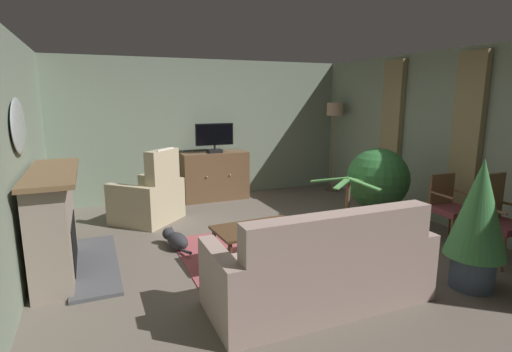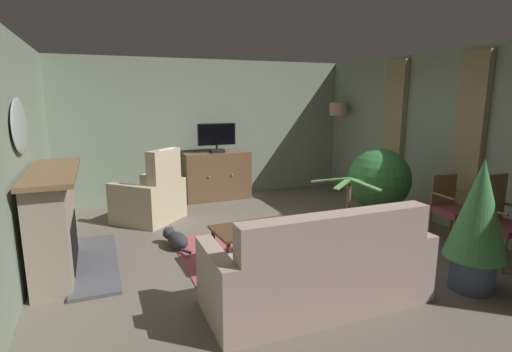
{
  "view_description": "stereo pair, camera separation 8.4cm",
  "coord_description": "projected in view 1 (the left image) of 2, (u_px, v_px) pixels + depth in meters",
  "views": [
    {
      "loc": [
        -2.09,
        -4.29,
        1.94
      ],
      "look_at": [
        -0.16,
        0.31,
        0.93
      ],
      "focal_mm": 27.75,
      "sensor_mm": 36.0,
      "label": 1
    },
    {
      "loc": [
        -2.02,
        -4.32,
        1.94
      ],
      "look_at": [
        -0.16,
        0.31,
        0.93
      ],
      "focal_mm": 27.75,
      "sensor_mm": 36.0,
      "label": 2
    }
  ],
  "objects": [
    {
      "name": "television",
      "position": [
        215.0,
        137.0,
        7.31
      ],
      "size": [
        0.72,
        0.2,
        0.54
      ],
      "color": "black",
      "rests_on": "tv_cabinet"
    },
    {
      "name": "curtain_panel_near",
      "position": [
        467.0,
        133.0,
        5.47
      ],
      "size": [
        0.1,
        0.44,
        2.2
      ],
      "primitive_type": "cube",
      "color": "#8E7F56"
    },
    {
      "name": "wall_right_with_window",
      "position": [
        449.0,
        139.0,
        5.88
      ],
      "size": [
        0.1,
        6.79,
        2.62
      ],
      "primitive_type": "cube",
      "color": "gray",
      "rests_on": "ground_plane"
    },
    {
      "name": "side_chair_mid_row",
      "position": [
        498.0,
        217.0,
        4.65
      ],
      "size": [
        0.49,
        0.44,
        1.04
      ],
      "color": "brown",
      "rests_on": "ground_plane"
    },
    {
      "name": "armchair_near_window",
      "position": [
        150.0,
        199.0,
        6.18
      ],
      "size": [
        1.22,
        1.22,
        1.17
      ],
      "color": "tan",
      "rests_on": "ground_plane"
    },
    {
      "name": "coffee_table",
      "position": [
        258.0,
        231.0,
        4.56
      ],
      "size": [
        1.03,
        0.64,
        0.46
      ],
      "color": "#4C331E",
      "rests_on": "ground_plane"
    },
    {
      "name": "wall_mirror_oval",
      "position": [
        19.0,
        126.0,
        4.06
      ],
      "size": [
        0.06,
        0.89,
        0.58
      ],
      "primitive_type": "ellipsoid",
      "color": "#B2B7BF"
    },
    {
      "name": "wall_back",
      "position": [
        207.0,
        129.0,
        7.64
      ],
      "size": [
        6.18,
        0.1,
        2.62
      ],
      "primitive_type": "cube",
      "color": "gray",
      "rests_on": "ground_plane"
    },
    {
      "name": "tv_cabinet",
      "position": [
        215.0,
        177.0,
        7.51
      ],
      "size": [
        1.24,
        0.53,
        0.9
      ],
      "color": "#4A3523",
      "rests_on": "ground_plane"
    },
    {
      "name": "floor_lamp",
      "position": [
        335.0,
        120.0,
        8.0
      ],
      "size": [
        0.33,
        0.33,
        1.8
      ],
      "color": "#4C4233",
      "rests_on": "ground_plane"
    },
    {
      "name": "side_chair_tucked_against_wall",
      "position": [
        449.0,
        206.0,
        5.29
      ],
      "size": [
        0.46,
        0.51,
        0.9
      ],
      "color": "brown",
      "rests_on": "ground_plane"
    },
    {
      "name": "cat",
      "position": [
        176.0,
        240.0,
        5.12
      ],
      "size": [
        0.32,
        0.72,
        0.24
      ],
      "color": "#2D2D33",
      "rests_on": "ground_plane"
    },
    {
      "name": "rug_central",
      "position": [
        283.0,
        247.0,
        5.16
      ],
      "size": [
        2.63,
        1.74,
        0.01
      ],
      "primitive_type": "cube",
      "color": "#9E474C",
      "rests_on": "ground_plane"
    },
    {
      "name": "potted_plant_leafy_by_curtain",
      "position": [
        478.0,
        218.0,
        3.94
      ],
      "size": [
        0.6,
        0.6,
        1.35
      ],
      "color": "#3D4C5B",
      "rests_on": "ground_plane"
    },
    {
      "name": "wall_left",
      "position": [
        6.0,
        164.0,
        3.72
      ],
      "size": [
        0.1,
        6.79,
        2.62
      ],
      "primitive_type": "cube",
      "color": "gray",
      "rests_on": "ground_plane"
    },
    {
      "name": "potted_plant_tall_palm_by_window",
      "position": [
        347.0,
        221.0,
        5.57
      ],
      "size": [
        0.78,
        0.87,
        0.84
      ],
      "color": "beige",
      "rests_on": "ground_plane"
    },
    {
      "name": "ground_plane",
      "position": [
        277.0,
        252.0,
        5.06
      ],
      "size": [
        6.18,
        6.79,
        0.04
      ],
      "primitive_type": "cube",
      "color": "#665B51"
    },
    {
      "name": "folded_newspaper",
      "position": [
        262.0,
        226.0,
        4.55
      ],
      "size": [
        0.34,
        0.27,
        0.01
      ],
      "primitive_type": "cube",
      "rotation": [
        0.0,
        0.0,
        0.19
      ],
      "color": "silver",
      "rests_on": "coffee_table"
    },
    {
      "name": "fireplace",
      "position": [
        56.0,
        224.0,
        4.37
      ],
      "size": [
        0.85,
        1.78,
        1.15
      ],
      "color": "#4C4C51",
      "rests_on": "ground_plane"
    },
    {
      "name": "sofa_floral",
      "position": [
        323.0,
        271.0,
        3.69
      ],
      "size": [
        2.1,
        0.85,
        0.98
      ],
      "color": "#A3897F",
      "rests_on": "ground_plane"
    },
    {
      "name": "tv_remote",
      "position": [
        247.0,
        225.0,
        4.59
      ],
      "size": [
        0.15,
        0.16,
        0.02
      ],
      "primitive_type": "cube",
      "rotation": [
        0.0,
        0.0,
        3.97
      ],
      "color": "black",
      "rests_on": "coffee_table"
    },
    {
      "name": "curtain_panel_far",
      "position": [
        392.0,
        126.0,
        6.82
      ],
      "size": [
        0.1,
        0.44,
        2.2
      ],
      "primitive_type": "cube",
      "color": "#8E7F56"
    },
    {
      "name": "potted_plant_on_hearth_side",
      "position": [
        378.0,
        180.0,
        5.82
      ],
      "size": [
        0.91,
        0.91,
        1.2
      ],
      "color": "slate",
      "rests_on": "ground_plane"
    }
  ]
}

